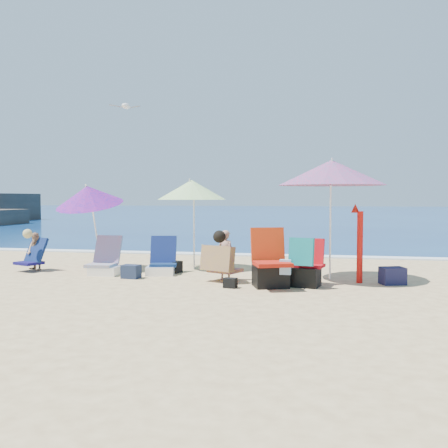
% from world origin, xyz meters
% --- Properties ---
extents(ground, '(120.00, 120.00, 0.00)m').
position_xyz_m(ground, '(0.00, 0.00, 0.00)').
color(ground, '#D8BC84').
rests_on(ground, ground).
extents(sea, '(120.00, 80.00, 0.12)m').
position_xyz_m(sea, '(0.00, 45.00, -0.05)').
color(sea, navy).
rests_on(sea, ground).
extents(foam, '(120.00, 0.50, 0.04)m').
position_xyz_m(foam, '(0.00, 5.10, 0.02)').
color(foam, white).
rests_on(foam, ground).
extents(umbrella_turquoise, '(2.53, 2.53, 2.40)m').
position_xyz_m(umbrella_turquoise, '(1.80, 1.24, 2.11)').
color(umbrella_turquoise, white).
rests_on(umbrella_turquoise, ground).
extents(umbrella_striped, '(1.81, 1.81, 2.06)m').
position_xyz_m(umbrella_striped, '(-1.29, 2.24, 1.80)').
color(umbrella_striped, white).
rests_on(umbrella_striped, ground).
extents(umbrella_blue, '(1.71, 1.76, 2.04)m').
position_xyz_m(umbrella_blue, '(-3.48, 1.56, 1.67)').
color(umbrella_blue, white).
rests_on(umbrella_blue, ground).
extents(furled_umbrella, '(0.24, 0.17, 1.51)m').
position_xyz_m(furled_umbrella, '(2.32, 1.00, 0.83)').
color(furled_umbrella, red).
rests_on(furled_umbrella, ground).
extents(chair_navy, '(0.70, 0.87, 0.79)m').
position_xyz_m(chair_navy, '(-1.72, 1.35, 0.21)').
color(chair_navy, '#0C2248').
rests_on(chair_navy, ground).
extents(chair_rainbow, '(0.68, 0.74, 0.81)m').
position_xyz_m(chair_rainbow, '(-2.89, 1.07, 0.21)').
color(chair_rainbow, '#BF6A43').
rests_on(chair_rainbow, ground).
extents(camp_chair_left, '(0.83, 1.01, 1.08)m').
position_xyz_m(camp_chair_left, '(0.71, 0.20, 0.32)').
color(camp_chair_left, '#A6180B').
rests_on(camp_chair_left, ground).
extents(camp_chair_right, '(0.80, 0.80, 0.92)m').
position_xyz_m(camp_chair_right, '(1.34, 0.37, 0.33)').
color(camp_chair_right, '#A70B14').
rests_on(camp_chair_right, ground).
extents(person_center, '(0.81, 0.85, 1.00)m').
position_xyz_m(person_center, '(-0.27, 0.69, 0.49)').
color(person_center, tan).
rests_on(person_center, ground).
extents(person_left, '(0.71, 0.72, 0.94)m').
position_xyz_m(person_left, '(-4.67, 1.31, 0.43)').
color(person_left, tan).
rests_on(person_left, ground).
extents(bag_navy_a, '(0.38, 0.29, 0.27)m').
position_xyz_m(bag_navy_a, '(-2.15, 0.68, 0.14)').
color(bag_navy_a, '#1C263D').
rests_on(bag_navy_a, ground).
extents(bag_black_a, '(0.40, 0.35, 0.25)m').
position_xyz_m(bag_black_a, '(-1.55, 1.61, 0.12)').
color(bag_black_a, black).
rests_on(bag_black_a, ground).
extents(bag_tan, '(0.35, 0.27, 0.27)m').
position_xyz_m(bag_tan, '(0.62, 0.67, 0.14)').
color(bag_tan, tan).
rests_on(bag_tan, ground).
extents(bag_navy_b, '(0.51, 0.44, 0.32)m').
position_xyz_m(bag_navy_b, '(2.94, 0.95, 0.16)').
color(bag_navy_b, '#1B1A3A').
rests_on(bag_navy_b, ground).
extents(bag_black_b, '(0.26, 0.20, 0.18)m').
position_xyz_m(bag_black_b, '(0.01, -0.00, 0.09)').
color(bag_black_b, black).
rests_on(bag_black_b, ground).
extents(seagull, '(0.67, 0.52, 0.13)m').
position_xyz_m(seagull, '(-2.82, 2.15, 3.72)').
color(seagull, silver).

